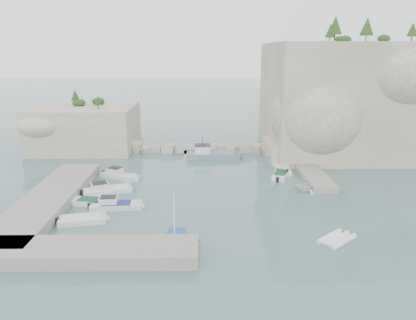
{
  "coord_description": "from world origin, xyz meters",
  "views": [
    {
      "loc": [
        -0.59,
        -41.46,
        15.89
      ],
      "look_at": [
        0.0,
        6.0,
        3.0
      ],
      "focal_mm": 35.0,
      "sensor_mm": 36.0,
      "label": 1
    }
  ],
  "objects_px": {
    "tender_east_b": "(280,177)",
    "tender_east_c": "(282,171)",
    "motorboat_a": "(120,178)",
    "motorboat_c": "(90,204)",
    "inflatable_dinghy": "(337,241)",
    "motorboat_d": "(117,208)",
    "tender_east_d": "(282,164)",
    "rowboat": "(175,243)",
    "motorboat_e": "(83,222)",
    "work_boat": "(213,158)",
    "tender_east_a": "(306,191)",
    "motorboat_b": "(107,193)"
  },
  "relations": [
    {
      "from": "tender_east_b",
      "to": "tender_east_c",
      "type": "relative_size",
      "value": 0.83
    },
    {
      "from": "motorboat_a",
      "to": "motorboat_c",
      "type": "height_order",
      "value": "motorboat_a"
    },
    {
      "from": "inflatable_dinghy",
      "to": "motorboat_d",
      "type": "bearing_deg",
      "value": 118.37
    },
    {
      "from": "motorboat_d",
      "to": "tender_east_d",
      "type": "height_order",
      "value": "tender_east_d"
    },
    {
      "from": "motorboat_a",
      "to": "motorboat_d",
      "type": "distance_m",
      "value": 10.43
    },
    {
      "from": "motorboat_d",
      "to": "rowboat",
      "type": "relative_size",
      "value": 1.29
    },
    {
      "from": "motorboat_e",
      "to": "rowboat",
      "type": "bearing_deg",
      "value": -37.65
    },
    {
      "from": "motorboat_d",
      "to": "work_boat",
      "type": "distance_m",
      "value": 22.83
    },
    {
      "from": "motorboat_e",
      "to": "tender_east_b",
      "type": "height_order",
      "value": "same"
    },
    {
      "from": "rowboat",
      "to": "tender_east_b",
      "type": "relative_size",
      "value": 0.95
    },
    {
      "from": "rowboat",
      "to": "work_boat",
      "type": "bearing_deg",
      "value": -4.91
    },
    {
      "from": "motorboat_c",
      "to": "motorboat_e",
      "type": "relative_size",
      "value": 0.96
    },
    {
      "from": "motorboat_c",
      "to": "rowboat",
      "type": "height_order",
      "value": "rowboat"
    },
    {
      "from": "motorboat_d",
      "to": "tender_east_a",
      "type": "relative_size",
      "value": 1.82
    },
    {
      "from": "tender_east_a",
      "to": "work_boat",
      "type": "xyz_separation_m",
      "value": [
        -10.53,
        15.05,
        0.0
      ]
    },
    {
      "from": "motorboat_b",
      "to": "inflatable_dinghy",
      "type": "distance_m",
      "value": 25.83
    },
    {
      "from": "rowboat",
      "to": "work_boat",
      "type": "xyz_separation_m",
      "value": [
        3.94,
        28.3,
        0.0
      ]
    },
    {
      "from": "motorboat_b",
      "to": "work_boat",
      "type": "height_order",
      "value": "work_boat"
    },
    {
      "from": "tender_east_c",
      "to": "work_boat",
      "type": "relative_size",
      "value": 0.65
    },
    {
      "from": "motorboat_c",
      "to": "work_boat",
      "type": "xyz_separation_m",
      "value": [
        13.62,
        19.09,
        0.0
      ]
    },
    {
      "from": "motorboat_b",
      "to": "tender_east_d",
      "type": "bearing_deg",
      "value": 7.68
    },
    {
      "from": "motorboat_b",
      "to": "inflatable_dinghy",
      "type": "height_order",
      "value": "motorboat_b"
    },
    {
      "from": "tender_east_d",
      "to": "work_boat",
      "type": "relative_size",
      "value": 0.56
    },
    {
      "from": "rowboat",
      "to": "inflatable_dinghy",
      "type": "bearing_deg",
      "value": -85.55
    },
    {
      "from": "motorboat_b",
      "to": "tender_east_d",
      "type": "xyz_separation_m",
      "value": [
        22.52,
        11.96,
        0.0
      ]
    },
    {
      "from": "tender_east_b",
      "to": "rowboat",
      "type": "bearing_deg",
      "value": 165.61
    },
    {
      "from": "tender_east_b",
      "to": "motorboat_c",
      "type": "bearing_deg",
      "value": 132.35
    },
    {
      "from": "motorboat_a",
      "to": "tender_east_b",
      "type": "bearing_deg",
      "value": 30.11
    },
    {
      "from": "motorboat_b",
      "to": "tender_east_c",
      "type": "bearing_deg",
      "value": 0.66
    },
    {
      "from": "motorboat_a",
      "to": "motorboat_e",
      "type": "xyz_separation_m",
      "value": [
        -0.82,
        -13.82,
        0.0
      ]
    },
    {
      "from": "rowboat",
      "to": "tender_east_d",
      "type": "distance_m",
      "value": 28.45
    },
    {
      "from": "inflatable_dinghy",
      "to": "tender_east_c",
      "type": "relative_size",
      "value": 0.65
    },
    {
      "from": "rowboat",
      "to": "tender_east_a",
      "type": "bearing_deg",
      "value": -44.51
    },
    {
      "from": "motorboat_b",
      "to": "motorboat_d",
      "type": "bearing_deg",
      "value": -87.27
    },
    {
      "from": "motorboat_a",
      "to": "rowboat",
      "type": "xyz_separation_m",
      "value": [
        8.27,
        -18.35,
        0.0
      ]
    },
    {
      "from": "tender_east_a",
      "to": "tender_east_d",
      "type": "bearing_deg",
      "value": -9.06
    },
    {
      "from": "rowboat",
      "to": "work_boat",
      "type": "distance_m",
      "value": 28.57
    },
    {
      "from": "motorboat_c",
      "to": "tender_east_d",
      "type": "bearing_deg",
      "value": 44.68
    },
    {
      "from": "motorboat_d",
      "to": "tender_east_d",
      "type": "bearing_deg",
      "value": 35.28
    },
    {
      "from": "motorboat_a",
      "to": "motorboat_e",
      "type": "distance_m",
      "value": 13.84
    },
    {
      "from": "tender_east_a",
      "to": "tender_east_c",
      "type": "relative_size",
      "value": 0.56
    },
    {
      "from": "motorboat_d",
      "to": "tender_east_d",
      "type": "xyz_separation_m",
      "value": [
        20.47,
        16.79,
        0.0
      ]
    },
    {
      "from": "motorboat_b",
      "to": "tender_east_c",
      "type": "relative_size",
      "value": 1.04
    },
    {
      "from": "motorboat_b",
      "to": "tender_east_b",
      "type": "bearing_deg",
      "value": -5.26
    },
    {
      "from": "inflatable_dinghy",
      "to": "motorboat_a",
      "type": "bearing_deg",
      "value": 99.9
    },
    {
      "from": "motorboat_e",
      "to": "tender_east_a",
      "type": "bearing_deg",
      "value": 9.16
    },
    {
      "from": "motorboat_d",
      "to": "tender_east_a",
      "type": "xyz_separation_m",
      "value": [
        21.06,
        5.2,
        0.0
      ]
    },
    {
      "from": "motorboat_b",
      "to": "motorboat_a",
      "type": "bearing_deg",
      "value": 65.72
    },
    {
      "from": "motorboat_c",
      "to": "rowboat",
      "type": "bearing_deg",
      "value": -32.48
    },
    {
      "from": "inflatable_dinghy",
      "to": "tender_east_c",
      "type": "xyz_separation_m",
      "value": [
        -0.77,
        20.88,
        0.0
      ]
    }
  ]
}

